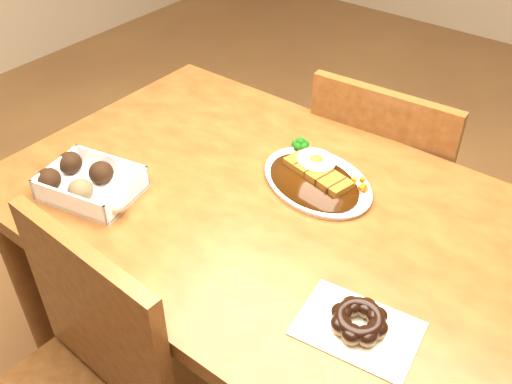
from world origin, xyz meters
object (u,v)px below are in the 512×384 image
Objects in this scene: chair_far at (385,190)px; pon_de_ring at (359,321)px; donut_box at (88,182)px; katsu_curry_plate at (317,177)px; table at (263,234)px.

chair_far is 3.88× the size of pon_de_ring.
donut_box is (-0.39, -0.75, 0.30)m from chair_far.
katsu_curry_plate reaches higher than pon_de_ring.
table is 1.38× the size of chair_far.
donut_box is at bearing 58.44° from chair_far.
pon_de_ring is (0.34, -0.18, 0.12)m from table.
katsu_curry_plate is 1.33× the size of donut_box.
donut_box is at bearing -146.70° from table.
chair_far reaches higher than table.
chair_far is 3.52× the size of donut_box.
table is 5.35× the size of pon_de_ring.
katsu_curry_plate is (0.05, 0.13, 0.11)m from table.
katsu_curry_plate is (-0.01, -0.40, 0.29)m from chair_far.
chair_far is 0.50m from katsu_curry_plate.
katsu_curry_plate is 1.47× the size of pon_de_ring.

